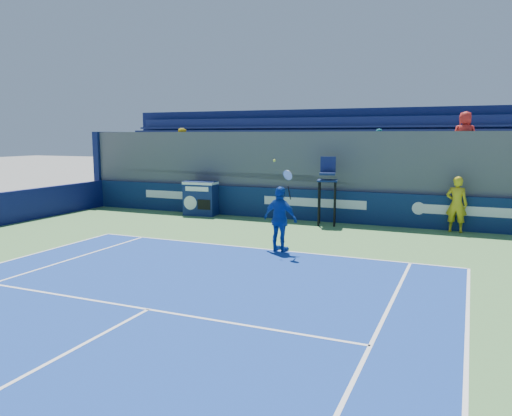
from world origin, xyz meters
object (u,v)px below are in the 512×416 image
at_px(match_clock, 201,197).
at_px(umpire_chair, 327,183).
at_px(ball_person, 457,204).
at_px(tennis_player, 280,219).

distance_m(match_clock, umpire_chair, 5.38).
height_order(ball_person, tennis_player, tennis_player).
xyz_separation_m(match_clock, tennis_player, (5.23, -4.74, 0.19)).
bearing_deg(tennis_player, umpire_chair, 88.82).
xyz_separation_m(ball_person, match_clock, (-9.66, -0.21, -0.22)).
bearing_deg(ball_person, tennis_player, 55.29).
xyz_separation_m(ball_person, umpire_chair, (-4.34, -0.38, 0.57)).
bearing_deg(ball_person, umpire_chair, 12.13).
height_order(ball_person, match_clock, ball_person).
bearing_deg(ball_person, match_clock, 8.41).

